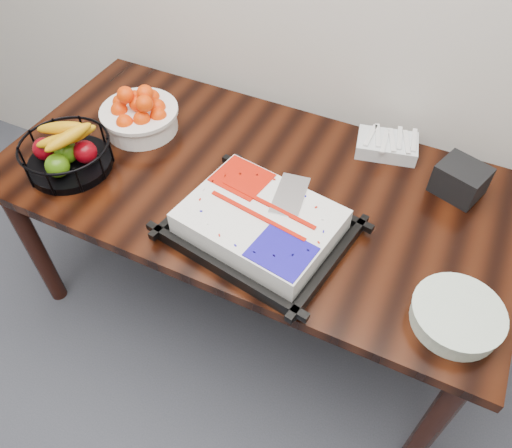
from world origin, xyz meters
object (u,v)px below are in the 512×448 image
at_px(cake_tray, 260,224).
at_px(fruit_basket, 66,152).
at_px(table, 252,197).
at_px(tangerine_bowl, 139,112).
at_px(plate_stack, 457,316).
at_px(napkin_box, 460,180).

bearing_deg(cake_tray, fruit_basket, -179.34).
bearing_deg(cake_tray, table, 121.91).
distance_m(table, tangerine_bowl, 0.54).
bearing_deg(plate_stack, table, 160.39).
bearing_deg(table, tangerine_bowl, 171.80).
bearing_deg(napkin_box, plate_stack, -79.71).
height_order(table, plate_stack, plate_stack).
bearing_deg(tangerine_bowl, plate_stack, -15.12).
height_order(tangerine_bowl, fruit_basket, tangerine_bowl).
distance_m(fruit_basket, plate_stack, 1.35).
height_order(table, cake_tray, cake_tray).
bearing_deg(table, plate_stack, -19.61).
height_order(fruit_basket, napkin_box, fruit_basket).
distance_m(tangerine_bowl, plate_stack, 1.30).
bearing_deg(napkin_box, tangerine_bowl, -171.24).
distance_m(cake_tray, napkin_box, 0.69).
relative_size(tangerine_bowl, napkin_box, 1.91).
distance_m(cake_tray, tangerine_bowl, 0.70).
relative_size(cake_tray, napkin_box, 3.77).
bearing_deg(plate_stack, cake_tray, 174.95).
height_order(cake_tray, tangerine_bowl, tangerine_bowl).
distance_m(table, napkin_box, 0.71).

